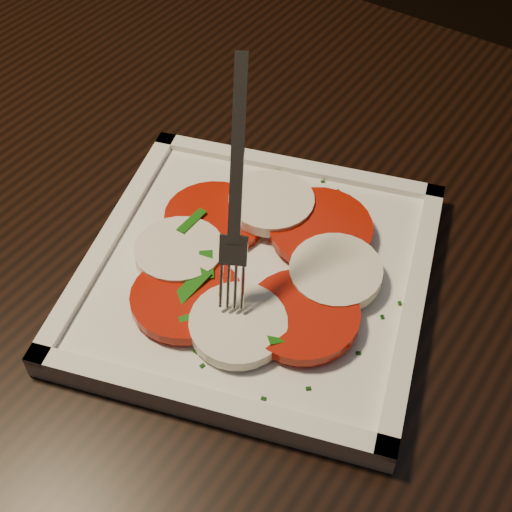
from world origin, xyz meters
The scene contains 5 objects.
ground centered at (0.00, 0.00, 0.00)m, with size 6.00×6.00×0.00m, color black.
table centered at (0.22, -0.04, 0.65)m, with size 1.25×0.87×0.75m.
plate centered at (0.13, -0.08, 0.76)m, with size 0.26×0.26×0.01m, color white.
caprese_salad centered at (0.13, -0.08, 0.77)m, with size 0.21×0.22×0.02m.
fork centered at (0.12, -0.09, 0.86)m, with size 0.03×0.09×0.16m, color white, non-canonical shape.
Camera 1 is at (0.36, -0.36, 1.19)m, focal length 50.00 mm.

